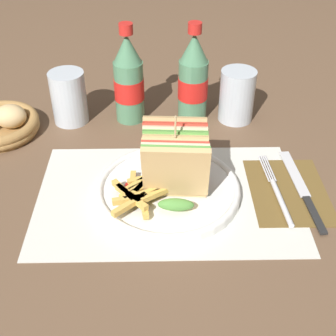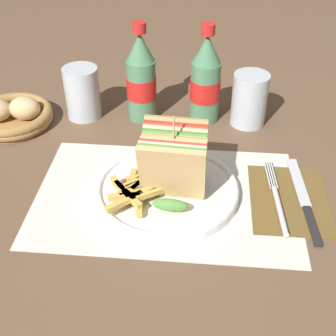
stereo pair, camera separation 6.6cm
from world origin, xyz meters
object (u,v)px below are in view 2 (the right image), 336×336
at_px(coke_bottle_far, 205,81).
at_px(glass_near, 249,103).
at_px(club_sandwich, 175,164).
at_px(coke_bottle_near, 141,79).
at_px(glass_far, 83,96).
at_px(plate_main, 167,189).
at_px(bread_basket, 12,116).
at_px(fork, 278,202).
at_px(knife, 304,199).

xyz_separation_m(coke_bottle_far, glass_near, (0.09, -0.01, -0.04)).
height_order(club_sandwich, glass_near, club_sandwich).
height_order(coke_bottle_near, glass_near, coke_bottle_near).
xyz_separation_m(coke_bottle_far, glass_far, (-0.25, -0.01, -0.04)).
relative_size(plate_main, glass_near, 2.23).
height_order(glass_far, bread_basket, glass_far).
bearing_deg(glass_near, fork, -81.73).
xyz_separation_m(coke_bottle_near, glass_near, (0.22, -0.01, -0.04)).
height_order(plate_main, glass_far, glass_far).
bearing_deg(plate_main, glass_far, 129.05).
xyz_separation_m(fork, glass_near, (-0.04, 0.26, 0.04)).
xyz_separation_m(plate_main, glass_near, (0.14, 0.24, 0.04)).
relative_size(club_sandwich, coke_bottle_far, 0.69).
bearing_deg(coke_bottle_near, coke_bottle_far, 1.00).
bearing_deg(knife, coke_bottle_far, 120.45).
height_order(club_sandwich, bread_basket, club_sandwich).
bearing_deg(plate_main, knife, 0.11).
bearing_deg(bread_basket, knife, -19.21).
distance_m(glass_near, bread_basket, 0.48).
distance_m(plate_main, coke_bottle_near, 0.27).
bearing_deg(knife, glass_near, 104.61).
distance_m(plate_main, glass_far, 0.31).
distance_m(coke_bottle_near, glass_far, 0.13).
relative_size(fork, coke_bottle_near, 0.91).
bearing_deg(glass_near, coke_bottle_near, 178.66).
height_order(plate_main, coke_bottle_near, coke_bottle_near).
xyz_separation_m(knife, glass_near, (-0.08, 0.24, 0.04)).
relative_size(plate_main, glass_far, 2.23).
xyz_separation_m(club_sandwich, fork, (0.17, -0.01, -0.06)).
relative_size(plate_main, coke_bottle_far, 1.19).
height_order(plate_main, fork, plate_main).
bearing_deg(fork, coke_bottle_near, 130.27).
bearing_deg(knife, bread_basket, 156.89).
relative_size(coke_bottle_near, coke_bottle_far, 1.00).
bearing_deg(coke_bottle_far, club_sandwich, -99.25).
bearing_deg(plate_main, club_sandwich, -19.33).
height_order(knife, coke_bottle_far, coke_bottle_far).
bearing_deg(bread_basket, glass_far, 18.31).
distance_m(fork, coke_bottle_near, 0.38).
distance_m(club_sandwich, coke_bottle_near, 0.27).
height_order(club_sandwich, fork, club_sandwich).
xyz_separation_m(plate_main, glass_far, (-0.20, 0.24, 0.04)).
distance_m(club_sandwich, fork, 0.18).
bearing_deg(glass_near, bread_basket, -174.35).
bearing_deg(coke_bottle_far, plate_main, -102.25).
xyz_separation_m(coke_bottle_near, coke_bottle_far, (0.13, 0.00, 0.00)).
xyz_separation_m(club_sandwich, coke_bottle_near, (-0.09, 0.25, 0.02)).
xyz_separation_m(club_sandwich, knife, (0.21, 0.00, -0.06)).
xyz_separation_m(fork, knife, (0.04, 0.02, -0.00)).
distance_m(club_sandwich, glass_near, 0.28).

